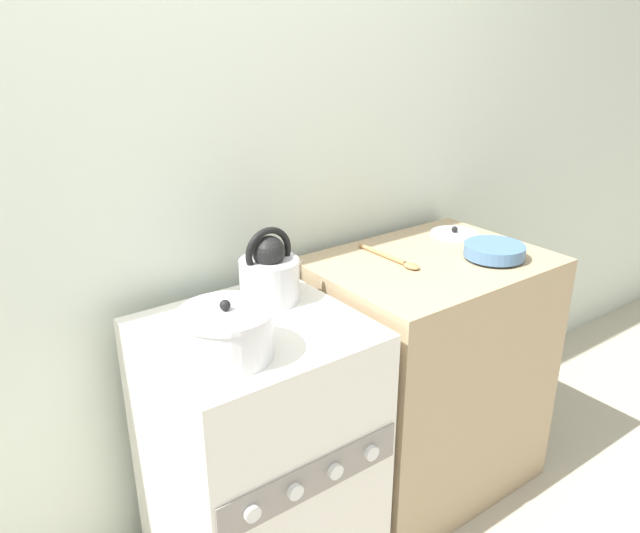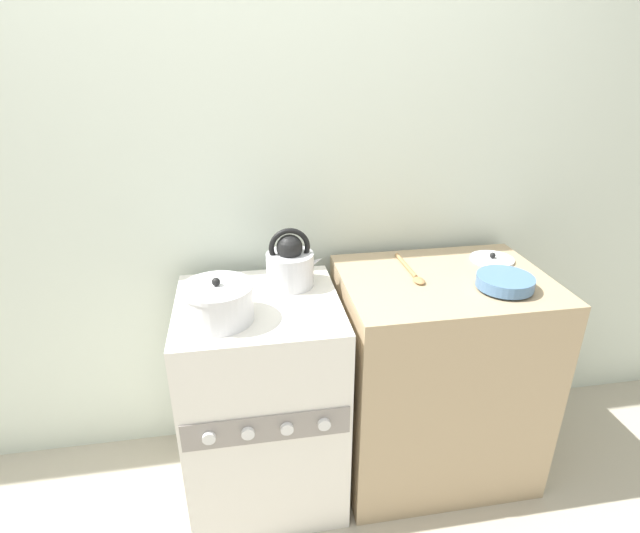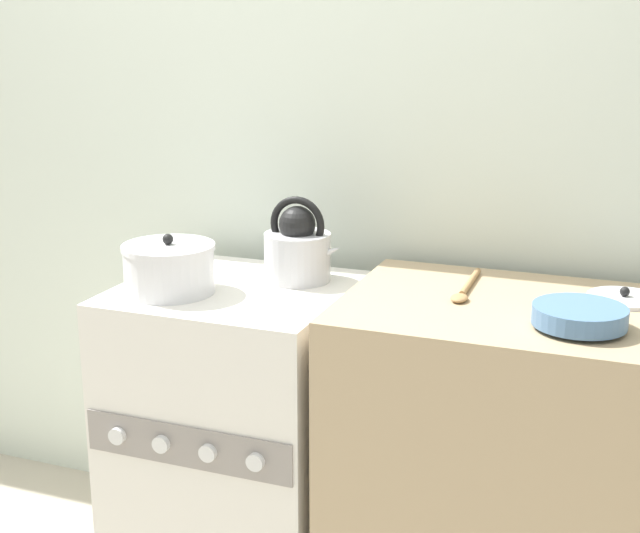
% 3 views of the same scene
% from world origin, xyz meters
% --- Properties ---
extents(wall_back, '(7.00, 0.06, 2.50)m').
position_xyz_m(wall_back, '(0.00, 0.66, 1.25)').
color(wall_back, silver).
rests_on(wall_back, ground_plane).
extents(stove, '(0.59, 0.58, 0.88)m').
position_xyz_m(stove, '(0.00, 0.28, 0.44)').
color(stove, silver).
rests_on(stove, ground_plane).
extents(counter, '(0.80, 0.59, 0.91)m').
position_xyz_m(counter, '(0.72, 0.30, 0.45)').
color(counter, tan).
rests_on(counter, ground_plane).
extents(kettle, '(0.22, 0.18, 0.23)m').
position_xyz_m(kettle, '(0.14, 0.40, 0.96)').
color(kettle, silver).
rests_on(kettle, stove).
extents(cooking_pot, '(0.24, 0.24, 0.16)m').
position_xyz_m(cooking_pot, '(-0.13, 0.18, 0.94)').
color(cooking_pot, silver).
rests_on(cooking_pot, stove).
extents(enamel_bowl, '(0.21, 0.21, 0.05)m').
position_xyz_m(enamel_bowl, '(0.89, 0.18, 0.94)').
color(enamel_bowl, '#4C729E').
rests_on(enamel_bowl, counter).
extents(loose_pot_lid, '(0.18, 0.18, 0.03)m').
position_xyz_m(loose_pot_lid, '(0.98, 0.43, 0.91)').
color(loose_pot_lid, silver).
rests_on(loose_pot_lid, counter).
extents(wooden_spoon, '(0.04, 0.29, 0.02)m').
position_xyz_m(wooden_spoon, '(0.60, 0.36, 0.91)').
color(wooden_spoon, '#A37A4C').
rests_on(wooden_spoon, counter).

